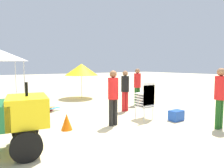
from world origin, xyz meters
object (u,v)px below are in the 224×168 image
(stacked_plastic_chairs, at_px, (146,98))
(lifeguard_near_right, at_px, (125,88))
(traffic_cone_near, at_px, (67,122))
(surfboard_pile, at_px, (31,112))
(lifeguard_near_left, at_px, (220,94))
(beach_umbrella_mid, at_px, (81,70))
(lifeguard_near_center, at_px, (113,94))
(cooler_box, at_px, (176,115))
(lifeguard_far_right, at_px, (137,84))

(stacked_plastic_chairs, bearing_deg, lifeguard_near_right, 82.05)
(lifeguard_near_right, height_order, traffic_cone_near, lifeguard_near_right)
(surfboard_pile, bearing_deg, lifeguard_near_left, -50.11)
(surfboard_pile, relative_size, beach_umbrella_mid, 1.26)
(stacked_plastic_chairs, height_order, lifeguard_near_left, lifeguard_near_left)
(lifeguard_near_center, xyz_separation_m, cooler_box, (2.06, -0.77, -0.81))
(traffic_cone_near, height_order, cooler_box, traffic_cone_near)
(lifeguard_near_right, xyz_separation_m, cooler_box, (0.53, -2.10, -0.77))
(surfboard_pile, height_order, cooler_box, cooler_box)
(surfboard_pile, xyz_separation_m, lifeguard_near_right, (3.29, -1.57, 0.83))
(stacked_plastic_chairs, bearing_deg, cooler_box, -43.14)
(lifeguard_far_right, bearing_deg, traffic_cone_near, -159.00)
(surfboard_pile, distance_m, lifeguard_near_right, 3.74)
(lifeguard_near_left, relative_size, lifeguard_near_right, 1.08)
(lifeguard_far_right, relative_size, cooler_box, 3.62)
(cooler_box, bearing_deg, lifeguard_near_left, -76.19)
(surfboard_pile, relative_size, cooler_box, 5.21)
(stacked_plastic_chairs, relative_size, beach_umbrella_mid, 0.66)
(surfboard_pile, height_order, lifeguard_near_right, lifeguard_near_right)
(lifeguard_far_right, bearing_deg, surfboard_pile, 168.66)
(lifeguard_near_left, distance_m, lifeguard_near_center, 3.13)
(stacked_plastic_chairs, xyz_separation_m, lifeguard_near_center, (-1.33, 0.09, 0.24))
(surfboard_pile, distance_m, lifeguard_far_right, 4.72)
(stacked_plastic_chairs, relative_size, lifeguard_near_right, 0.78)
(lifeguard_near_right, relative_size, traffic_cone_near, 3.48)
(surfboard_pile, relative_size, traffic_cone_near, 5.22)
(lifeguard_near_right, bearing_deg, stacked_plastic_chairs, -97.95)
(lifeguard_far_right, relative_size, traffic_cone_near, 3.63)
(surfboard_pile, xyz_separation_m, cooler_box, (3.82, -3.68, 0.06))
(beach_umbrella_mid, bearing_deg, surfboard_pile, -142.98)
(lifeguard_near_left, bearing_deg, cooler_box, 103.81)
(stacked_plastic_chairs, distance_m, traffic_cone_near, 2.78)
(beach_umbrella_mid, distance_m, traffic_cone_near, 6.03)
(lifeguard_near_center, height_order, cooler_box, lifeguard_near_center)
(lifeguard_far_right, xyz_separation_m, beach_umbrella_mid, (-1.17, 3.46, 0.64))
(lifeguard_near_left, height_order, lifeguard_far_right, lifeguard_near_left)
(beach_umbrella_mid, distance_m, cooler_box, 6.41)
(beach_umbrella_mid, bearing_deg, lifeguard_near_center, -106.56)
(lifeguard_near_right, bearing_deg, surfboard_pile, 154.44)
(lifeguard_near_right, bearing_deg, traffic_cone_near, -162.14)
(lifeguard_near_right, xyz_separation_m, lifeguard_far_right, (1.26, 0.66, 0.04))
(lifeguard_far_right, bearing_deg, beach_umbrella_mid, 108.66)
(lifeguard_near_right, bearing_deg, lifeguard_near_left, -75.94)
(cooler_box, bearing_deg, stacked_plastic_chairs, 136.86)
(lifeguard_near_right, bearing_deg, lifeguard_far_right, 27.72)
(lifeguard_near_center, distance_m, lifeguard_far_right, 3.43)
(lifeguard_near_center, xyz_separation_m, beach_umbrella_mid, (1.62, 5.45, 0.65))
(lifeguard_near_center, height_order, lifeguard_near_right, lifeguard_near_center)
(lifeguard_near_center, bearing_deg, traffic_cone_near, 163.67)
(stacked_plastic_chairs, relative_size, lifeguard_near_center, 0.76)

